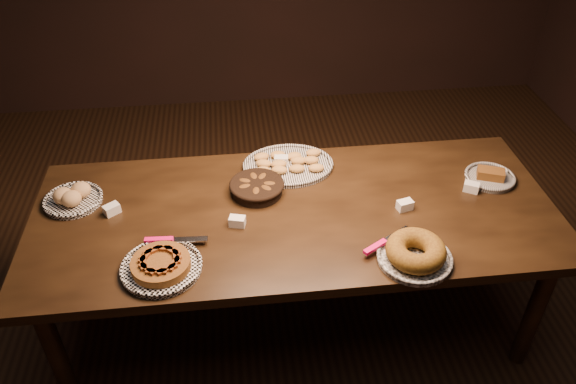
{
  "coord_description": "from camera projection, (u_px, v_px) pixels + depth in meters",
  "views": [
    {
      "loc": [
        -0.26,
        -1.97,
        2.38
      ],
      "look_at": [
        -0.03,
        0.05,
        0.82
      ],
      "focal_mm": 35.0,
      "sensor_mm": 36.0,
      "label": 1
    }
  ],
  "objects": [
    {
      "name": "madeleine_platter",
      "position": [
        288.0,
        164.0,
        2.83
      ],
      "size": [
        0.45,
        0.37,
        0.05
      ],
      "rotation": [
        0.0,
        0.0,
        0.19
      ],
      "color": "black",
      "rests_on": "buffet_table"
    },
    {
      "name": "apple_tart_plate",
      "position": [
        161.0,
        265.0,
        2.25
      ],
      "size": [
        0.35,
        0.33,
        0.06
      ],
      "rotation": [
        0.0,
        0.0,
        0.17
      ],
      "color": "white",
      "rests_on": "buffet_table"
    },
    {
      "name": "ground",
      "position": [
        294.0,
        318.0,
        3.02
      ],
      "size": [
        5.0,
        5.0,
        0.0
      ],
      "primitive_type": "plane",
      "color": "black",
      "rests_on": "ground"
    },
    {
      "name": "bundt_cake_plate",
      "position": [
        415.0,
        253.0,
        2.28
      ],
      "size": [
        0.37,
        0.35,
        0.1
      ],
      "rotation": [
        0.0,
        0.0,
        -0.4
      ],
      "color": "black",
      "rests_on": "buffet_table"
    },
    {
      "name": "loaf_plate",
      "position": [
        490.0,
        176.0,
        2.75
      ],
      "size": [
        0.24,
        0.24,
        0.06
      ],
      "rotation": [
        0.0,
        0.0,
        -0.37
      ],
      "color": "black",
      "rests_on": "buffet_table"
    },
    {
      "name": "croissant_basket",
      "position": [
        257.0,
        187.0,
        2.65
      ],
      "size": [
        0.3,
        0.3,
        0.07
      ],
      "rotation": [
        0.0,
        0.0,
        0.29
      ],
      "color": "black",
      "rests_on": "buffet_table"
    },
    {
      "name": "bread_roll_plate",
      "position": [
        72.0,
        197.0,
        2.59
      ],
      "size": [
        0.27,
        0.27,
        0.09
      ],
      "rotation": [
        0.0,
        0.0,
        0.43
      ],
      "color": "white",
      "rests_on": "buffet_table"
    },
    {
      "name": "tent_cards",
      "position": [
        303.0,
        196.0,
        2.62
      ],
      "size": [
        1.76,
        0.51,
        0.04
      ],
      "color": "white",
      "rests_on": "buffet_table"
    },
    {
      "name": "buffet_table",
      "position": [
        295.0,
        223.0,
        2.61
      ],
      "size": [
        2.4,
        1.0,
        0.75
      ],
      "color": "black",
      "rests_on": "ground"
    }
  ]
}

